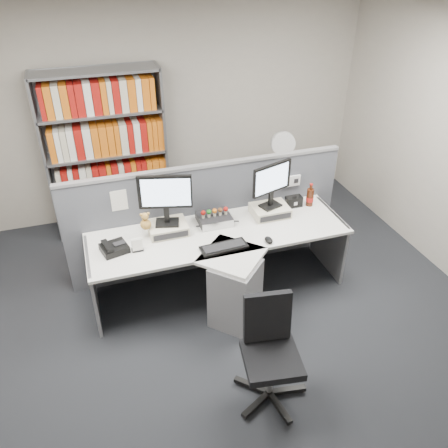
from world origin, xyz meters
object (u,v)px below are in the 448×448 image
object	(u,v)px
monitor_right	(272,182)
speaker	(294,201)
desk	(226,266)
desk_fan	(283,146)
shelving_unit	(107,156)
cola_bottle	(310,197)
keyboard	(224,247)
filing_cabinet	(279,193)
desk_phone	(114,248)
desk_calendar	(137,246)
office_chair	(270,348)
desktop_pc	(214,219)
monitor_left	(165,196)
mouse	(269,240)

from	to	relation	value
monitor_right	speaker	world-z (taller)	monitor_right
desk	desk_fan	bearing A→B (deg)	49.39
speaker	shelving_unit	distance (m)	2.30
desk	cola_bottle	size ratio (longest dim) A/B	9.92
keyboard	cola_bottle	bearing A→B (deg)	23.18
filing_cabinet	desk_fan	world-z (taller)	desk_fan
desk_phone	desk_calendar	world-z (taller)	desk_calendar
filing_cabinet	office_chair	xyz separation A→B (m)	(-1.21, -2.54, 0.14)
filing_cabinet	desk_fan	distance (m)	0.66
keyboard	shelving_unit	distance (m)	2.10
desktop_pc	office_chair	xyz separation A→B (m)	(-0.02, -1.56, -0.27)
monitor_left	desk_calendar	distance (m)	0.54
desktop_pc	desk_phone	bearing A→B (deg)	-169.35
speaker	cola_bottle	bearing A→B (deg)	-10.72
keyboard	desk_calendar	size ratio (longest dim) A/B	3.57
desk_calendar	office_chair	xyz separation A→B (m)	(0.81, -1.31, -0.28)
desk_phone	shelving_unit	size ratio (longest dim) A/B	0.14
mouse	shelving_unit	size ratio (longest dim) A/B	0.06
monitor_left	mouse	bearing A→B (deg)	-27.73
desk	desk_fan	xyz separation A→B (m)	(1.20, 1.40, 0.56)
monitor_right	mouse	bearing A→B (deg)	-114.03
desk	filing_cabinet	distance (m)	1.85
mouse	desk_calendar	size ratio (longest dim) A/B	0.89
monitor_left	shelving_unit	xyz separation A→B (m)	(-0.42, 1.46, -0.16)
desk	shelving_unit	world-z (taller)	shelving_unit
keyboard	filing_cabinet	world-z (taller)	keyboard
desktop_pc	desk	bearing A→B (deg)	-91.45
desk_phone	desk	bearing A→B (deg)	-11.92
desk_fan	shelving_unit	bearing A→B (deg)	167.93
filing_cabinet	monitor_right	bearing A→B (deg)	-119.81
desk_phone	desk_fan	bearing A→B (deg)	27.88
desk_calendar	speaker	size ratio (longest dim) A/B	0.73
keyboard	office_chair	xyz separation A→B (m)	(0.03, -1.09, -0.24)
monitor_right	desktop_pc	size ratio (longest dim) A/B	1.47
desktop_pc	monitor_right	bearing A→B (deg)	-2.88
desk_phone	cola_bottle	size ratio (longest dim) A/B	1.07
mouse	shelving_unit	world-z (taller)	shelving_unit
filing_cabinet	speaker	bearing A→B (deg)	-106.05
shelving_unit	desk	bearing A→B (deg)	-64.04
keyboard	mouse	world-z (taller)	mouse
desk_calendar	cola_bottle	distance (m)	1.95
keyboard	monitor_right	bearing A→B (deg)	33.84
desk_phone	shelving_unit	distance (m)	1.65
desktop_pc	shelving_unit	world-z (taller)	shelving_unit
desk_calendar	filing_cabinet	bearing A→B (deg)	31.42
shelving_unit	desk_calendar	bearing A→B (deg)	-87.30
mouse	desk_phone	world-z (taller)	desk_phone
shelving_unit	mouse	bearing A→B (deg)	-55.89
monitor_right	desk_calendar	distance (m)	1.49
cola_bottle	filing_cabinet	size ratio (longest dim) A/B	0.37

